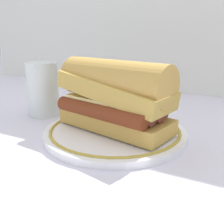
% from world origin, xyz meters
% --- Properties ---
extents(ground_plane, '(1.50, 1.50, 0.00)m').
position_xyz_m(ground_plane, '(0.00, 0.00, 0.00)').
color(ground_plane, silver).
extents(plate, '(0.26, 0.26, 0.01)m').
position_xyz_m(plate, '(-0.00, -0.00, 0.01)').
color(plate, white).
rests_on(plate, ground_plane).
extents(sausage_sandwich, '(0.22, 0.13, 0.12)m').
position_xyz_m(sausage_sandwich, '(-0.00, -0.00, 0.08)').
color(sausage_sandwich, gold).
rests_on(sausage_sandwich, plate).
extents(drinking_glass, '(0.07, 0.07, 0.12)m').
position_xyz_m(drinking_glass, '(-0.20, 0.04, 0.05)').
color(drinking_glass, silver).
rests_on(drinking_glass, ground_plane).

